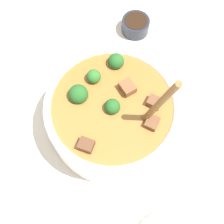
% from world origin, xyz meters
% --- Properties ---
extents(ground_plane, '(4.00, 4.00, 0.00)m').
position_xyz_m(ground_plane, '(0.00, 0.00, 0.00)').
color(ground_plane, silver).
extents(stew_bowl, '(0.27, 0.27, 0.27)m').
position_xyz_m(stew_bowl, '(0.00, -0.00, 0.06)').
color(stew_bowl, white).
rests_on(stew_bowl, ground_plane).
extents(condiment_bowl, '(0.07, 0.07, 0.04)m').
position_xyz_m(condiment_bowl, '(0.26, -0.09, 0.02)').
color(condiment_bowl, '#232833').
rests_on(condiment_bowl, ground_plane).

